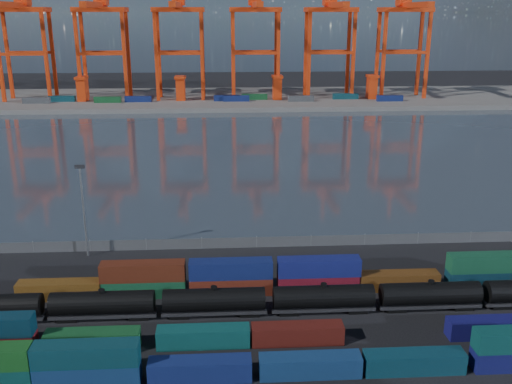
{
  "coord_description": "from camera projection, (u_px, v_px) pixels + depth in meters",
  "views": [
    {
      "loc": [
        -5.84,
        -68.24,
        41.06
      ],
      "look_at": [
        0.0,
        30.0,
        10.0
      ],
      "focal_mm": 40.0,
      "sensor_mm": 36.0,
      "label": 1
    }
  ],
  "objects": [
    {
      "name": "gantry_cranes",
      "position": [
        217.0,
        21.0,
        259.55
      ],
      "size": [
        198.51,
        45.13,
        61.12
      ],
      "color": "red",
      "rests_on": "ground"
    },
    {
      "name": "tanker_string",
      "position": [
        269.0,
        299.0,
        80.61
      ],
      "size": [
        92.32,
        3.18,
        4.56
      ],
      "color": "black",
      "rests_on": "ground"
    },
    {
      "name": "container_row_north",
      "position": [
        356.0,
        276.0,
        87.64
      ],
      "size": [
        141.54,
        2.56,
        5.46
      ],
      "color": "#121156",
      "rests_on": "ground"
    },
    {
      "name": "harbor_water",
      "position": [
        242.0,
        150.0,
        177.6
      ],
      "size": [
        700.0,
        700.0,
        0.0
      ],
      "primitive_type": "plane",
      "color": "#303A45",
      "rests_on": "ground"
    },
    {
      "name": "ground",
      "position": [
        269.0,
        328.0,
        77.64
      ],
      "size": [
        700.0,
        700.0,
        0.0
      ],
      "primitive_type": "plane",
      "color": "black",
      "rests_on": "ground"
    },
    {
      "name": "far_quay",
      "position": [
        234.0,
        99.0,
        277.25
      ],
      "size": [
        700.0,
        70.0,
        2.0
      ],
      "primitive_type": "cube",
      "color": "#514F4C",
      "rests_on": "ground"
    },
    {
      "name": "container_row_south",
      "position": [
        296.0,
        361.0,
        66.86
      ],
      "size": [
        128.14,
        2.45,
        5.22
      ],
      "color": "#3F4244",
      "rests_on": "ground"
    },
    {
      "name": "straddle_carriers",
      "position": [
        229.0,
        87.0,
        265.54
      ],
      "size": [
        140.0,
        7.0,
        11.1
      ],
      "color": "red",
      "rests_on": "far_quay"
    },
    {
      "name": "waterfront_fence",
      "position": [
        257.0,
        242.0,
        104.0
      ],
      "size": [
        160.12,
        0.12,
        2.2
      ],
      "color": "#595B5E",
      "rests_on": "ground"
    },
    {
      "name": "quay_containers",
      "position": [
        211.0,
        98.0,
        262.1
      ],
      "size": [
        172.58,
        10.99,
        2.6
      ],
      "color": "navy",
      "rests_on": "far_quay"
    },
    {
      "name": "container_row_mid",
      "position": [
        113.0,
        338.0,
        72.46
      ],
      "size": [
        141.79,
        2.42,
        5.16
      ],
      "color": "#45484A",
      "rests_on": "ground"
    },
    {
      "name": "yard_light_mast",
      "position": [
        83.0,
        206.0,
        97.9
      ],
      "size": [
        1.6,
        0.4,
        16.6
      ],
      "color": "slate",
      "rests_on": "ground"
    }
  ]
}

